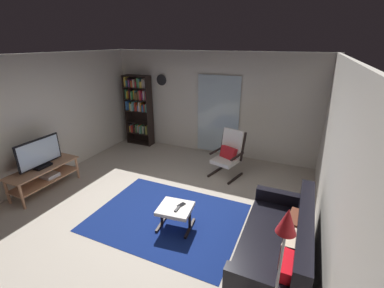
% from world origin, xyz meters
% --- Properties ---
extents(ground_plane, '(7.02, 7.02, 0.00)m').
position_xyz_m(ground_plane, '(0.00, 0.00, 0.00)').
color(ground_plane, '#B6AB9C').
extents(wall_back, '(5.60, 0.06, 2.60)m').
position_xyz_m(wall_back, '(0.00, 2.90, 1.30)').
color(wall_back, silver).
rests_on(wall_back, ground).
extents(wall_left, '(0.06, 6.00, 2.60)m').
position_xyz_m(wall_left, '(-2.70, 0.00, 1.30)').
color(wall_left, silver).
rests_on(wall_left, ground).
extents(wall_right, '(0.06, 6.00, 2.60)m').
position_xyz_m(wall_right, '(2.70, 0.00, 1.30)').
color(wall_right, silver).
rests_on(wall_right, ground).
extents(glass_door_panel, '(1.10, 0.01, 2.00)m').
position_xyz_m(glass_door_panel, '(0.23, 2.83, 1.05)').
color(glass_door_panel, silver).
extents(area_rug, '(2.48, 1.88, 0.01)m').
position_xyz_m(area_rug, '(0.37, -0.13, 0.00)').
color(area_rug, navy).
rests_on(area_rug, ground).
extents(tv_stand, '(0.51, 1.35, 0.51)m').
position_xyz_m(tv_stand, '(-2.30, -0.31, 0.34)').
color(tv_stand, tan).
rests_on(tv_stand, ground).
extents(television, '(0.20, 0.90, 0.58)m').
position_xyz_m(television, '(-2.30, -0.33, 0.78)').
color(television, black).
rests_on(television, tv_stand).
extents(bookshelf_near_tv, '(0.76, 0.30, 1.96)m').
position_xyz_m(bookshelf_near_tv, '(-2.06, 2.65, 1.08)').
color(bookshelf_near_tv, black).
rests_on(bookshelf_near_tv, ground).
extents(leather_sofa, '(0.83, 1.89, 0.85)m').
position_xyz_m(leather_sofa, '(2.20, -0.42, 0.31)').
color(leather_sofa, black).
rests_on(leather_sofa, ground).
extents(lounge_armchair, '(0.71, 0.77, 1.02)m').
position_xyz_m(lounge_armchair, '(0.85, 1.81, 0.53)').
color(lounge_armchair, black).
rests_on(lounge_armchair, ground).
extents(ottoman, '(0.57, 0.54, 0.37)m').
position_xyz_m(ottoman, '(0.61, -0.28, 0.31)').
color(ottoman, white).
rests_on(ottoman, ground).
extents(tv_remote, '(0.04, 0.14, 0.02)m').
position_xyz_m(tv_remote, '(0.66, -0.33, 0.38)').
color(tv_remote, black).
rests_on(tv_remote, ottoman).
extents(cell_phone, '(0.11, 0.15, 0.01)m').
position_xyz_m(cell_phone, '(0.67, -0.20, 0.38)').
color(cell_phone, black).
rests_on(cell_phone, ottoman).
extents(floor_lamp_by_sofa, '(0.22, 0.22, 1.54)m').
position_xyz_m(floor_lamp_by_sofa, '(2.26, -1.39, 1.20)').
color(floor_lamp_by_sofa, '#A5A5AD').
rests_on(floor_lamp_by_sofa, ground).
extents(wall_clock, '(0.29, 0.03, 0.29)m').
position_xyz_m(wall_clock, '(-1.38, 2.82, 1.85)').
color(wall_clock, silver).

